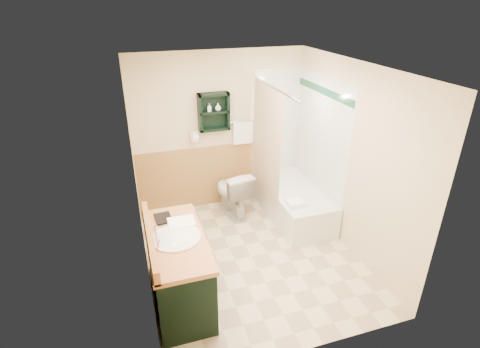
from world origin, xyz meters
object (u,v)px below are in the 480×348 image
object	(u,v)px
hair_dryer	(194,137)
vanity_book	(154,212)
wall_shelf	(214,112)
soap_bottle_b	(218,108)
bathtub	(293,203)
soap_bottle_a	(209,110)
toilet	(232,193)
vanity	(179,269)

from	to	relation	value
hair_dryer	vanity_book	xyz separation A→B (m)	(-0.76, -1.50, -0.26)
wall_shelf	soap_bottle_b	world-z (taller)	wall_shelf
wall_shelf	bathtub	bearing A→B (deg)	-33.52
bathtub	soap_bottle_a	world-z (taller)	soap_bottle_a
hair_dryer	vanity_book	size ratio (longest dim) A/B	1.01
toilet	soap_bottle_b	bearing A→B (deg)	-81.32
vanity	soap_bottle_a	xyz separation A→B (m)	(0.83, 1.86, 1.18)
vanity	soap_bottle_a	distance (m)	2.36
bathtub	soap_bottle_a	distance (m)	1.86
bathtub	soap_bottle_b	xyz separation A→B (m)	(-0.96, 0.67, 1.37)
vanity_book	soap_bottle_a	distance (m)	1.90
toilet	soap_bottle_b	size ratio (longest dim) A/B	6.77
toilet	wall_shelf	bearing A→B (deg)	-72.19
hair_dryer	wall_shelf	bearing A→B (deg)	-4.76
toilet	vanity_book	distance (m)	1.78
soap_bottle_b	toilet	bearing A→B (deg)	-71.20
bathtub	vanity_book	bearing A→B (deg)	-158.99
vanity	vanity_book	world-z (taller)	vanity_book
bathtub	hair_dryer	bearing A→B (deg)	152.02
hair_dryer	soap_bottle_b	xyz separation A→B (m)	(0.36, -0.03, 0.41)
bathtub	toilet	xyz separation A→B (m)	(-0.86, 0.36, 0.13)
vanity	bathtub	distance (m)	2.27
hair_dryer	toilet	size ratio (longest dim) A/B	0.32
vanity_book	soap_bottle_b	world-z (taller)	soap_bottle_b
toilet	soap_bottle_a	distance (m)	1.29
wall_shelf	bathtub	xyz separation A→B (m)	(1.03, -0.68, -1.31)
wall_shelf	vanity	xyz separation A→B (m)	(-0.89, -1.87, -1.14)
vanity	bathtub	world-z (taller)	vanity
toilet	soap_bottle_a	bearing A→B (deg)	-63.57
bathtub	vanity_book	distance (m)	2.34
wall_shelf	toilet	size ratio (longest dim) A/B	0.74
hair_dryer	soap_bottle_a	xyz separation A→B (m)	(0.24, -0.03, 0.39)
wall_shelf	vanity	size ratio (longest dim) A/B	0.43
hair_dryer	toilet	world-z (taller)	hair_dryer
hair_dryer	vanity	bearing A→B (deg)	-107.43
toilet	soap_bottle_a	xyz separation A→B (m)	(-0.23, 0.32, 1.23)
wall_shelf	soap_bottle_b	xyz separation A→B (m)	(0.06, -0.01, 0.06)
soap_bottle_a	bathtub	bearing A→B (deg)	-31.75
toilet	vanity_book	world-z (taller)	vanity_book
wall_shelf	toilet	world-z (taller)	wall_shelf
vanity	toilet	xyz separation A→B (m)	(1.06, 1.55, -0.04)
toilet	hair_dryer	bearing A→B (deg)	-46.43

